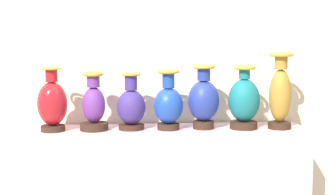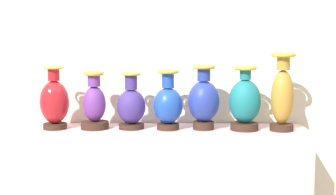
% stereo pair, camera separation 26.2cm
% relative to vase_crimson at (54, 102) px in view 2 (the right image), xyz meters
% --- Properties ---
extents(back_wall, '(4.09, 0.14, 2.88)m').
position_rel_vase_crimson_xyz_m(back_wall, '(0.64, 0.26, 0.38)').
color(back_wall, beige).
rests_on(back_wall, ground_plane).
extents(vase_crimson, '(0.16, 0.16, 0.35)m').
position_rel_vase_crimson_xyz_m(vase_crimson, '(0.00, 0.00, 0.00)').
color(vase_crimson, '#382319').
rests_on(vase_crimson, display_shelf).
extents(vase_violet, '(0.16, 0.16, 0.32)m').
position_rel_vase_crimson_xyz_m(vase_violet, '(0.22, 0.01, -0.02)').
color(vase_violet, '#382319').
rests_on(vase_violet, display_shelf).
extents(vase_indigo, '(0.16, 0.16, 0.32)m').
position_rel_vase_crimson_xyz_m(vase_indigo, '(0.43, 0.01, -0.02)').
color(vase_indigo, '#382319').
rests_on(vase_indigo, display_shelf).
extents(vase_sapphire, '(0.16, 0.16, 0.33)m').
position_rel_vase_crimson_xyz_m(vase_sapphire, '(0.64, -0.01, -0.01)').
color(vase_sapphire, '#382319').
rests_on(vase_sapphire, display_shelf).
extents(vase_cobalt, '(0.18, 0.18, 0.36)m').
position_rel_vase_crimson_xyz_m(vase_cobalt, '(0.83, 0.00, 0.01)').
color(vase_cobalt, '#382319').
rests_on(vase_cobalt, display_shelf).
extents(vase_teal, '(0.18, 0.18, 0.36)m').
position_rel_vase_crimson_xyz_m(vase_teal, '(1.06, -0.02, 0.01)').
color(vase_teal, '#382319').
rests_on(vase_teal, display_shelf).
extents(vase_ochre, '(0.14, 0.14, 0.43)m').
position_rel_vase_crimson_xyz_m(vase_ochre, '(1.26, -0.03, 0.05)').
color(vase_ochre, '#382319').
rests_on(vase_ochre, display_shelf).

